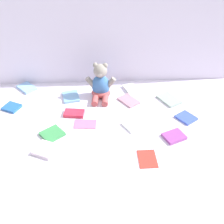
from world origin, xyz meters
name	(u,v)px	position (x,y,z in m)	size (l,w,h in m)	color
ground_plane	(115,115)	(0.00, 0.00, 0.00)	(3.20, 3.20, 0.00)	silver
backdrop_drape	(111,29)	(0.00, 0.39, 0.36)	(1.72, 0.03, 0.72)	silver
teddy_bear	(101,85)	(-0.08, 0.20, 0.08)	(0.19, 0.17, 0.23)	#3F72B2
book_case_0	(27,88)	(-0.56, 0.31, 0.01)	(0.08, 0.12, 0.02)	#82B3E7
book_case_1	(52,134)	(-0.34, -0.15, 0.01)	(0.10, 0.11, 0.02)	#398E4B
book_case_2	(186,118)	(0.40, -0.05, 0.01)	(0.10, 0.09, 0.01)	#3953BD
book_case_3	(12,107)	(-0.61, 0.10, 0.01)	(0.08, 0.09, 0.02)	#225CA7
book_case_4	(45,150)	(-0.36, -0.27, 0.01)	(0.10, 0.10, 0.02)	white
book_case_5	(71,97)	(-0.27, 0.20, 0.01)	(0.10, 0.12, 0.01)	#71A5D4
book_case_6	(74,113)	(-0.24, 0.02, 0.01)	(0.07, 0.11, 0.02)	red
book_case_7	(130,89)	(0.12, 0.26, 0.01)	(0.07, 0.10, 0.02)	silver
book_case_8	(129,101)	(0.09, 0.13, 0.01)	(0.08, 0.13, 0.01)	#AA7A8C
book_case_9	(85,124)	(-0.17, -0.07, 0.00)	(0.08, 0.12, 0.01)	#BD6696
book_case_10	(147,159)	(0.13, -0.35, 0.00)	(0.09, 0.12, 0.01)	red
book_case_11	(169,100)	(0.34, 0.13, 0.01)	(0.09, 0.14, 0.01)	#90A69A
book_case_12	(134,124)	(0.10, -0.10, 0.01)	(0.10, 0.11, 0.01)	white
book_case_13	(174,136)	(0.30, -0.21, 0.01)	(0.09, 0.11, 0.02)	#934093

